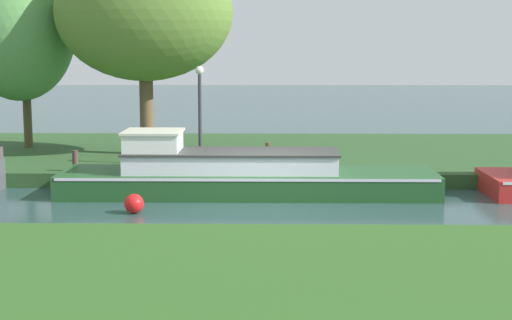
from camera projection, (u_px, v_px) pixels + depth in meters
ground_plane at (261, 203)px, 19.18m from camera, size 120.00×120.00×0.00m
riverbank_far at (264, 156)px, 26.08m from camera, size 72.00×10.00×0.40m
forest_barge at (239, 174)px, 20.31m from camera, size 9.66×2.31×1.66m
willow_tree_left at (18, 29)px, 25.69m from camera, size 3.65×4.24×6.37m
willow_tree_centre at (144, 13)px, 24.24m from camera, size 5.53×4.04×6.59m
lamp_post at (200, 103)px, 22.27m from camera, size 0.24×0.24×2.86m
mooring_post_near at (75, 161)px, 21.53m from camera, size 0.16×0.16×0.58m
mooring_post_far at (268, 157)px, 21.42m from camera, size 0.14×0.14×0.81m
channel_buoy at (134, 204)px, 18.02m from camera, size 0.45×0.45×0.45m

